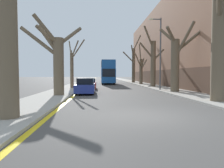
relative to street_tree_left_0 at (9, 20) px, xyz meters
The scene contains 17 objects.
ground_plane 6.65m from the street_tree_left_0, ahead, with size 300.00×300.00×0.00m, color #4C4947.
sidewalk_left 50.58m from the street_tree_left_0, 90.55° to the left, with size 3.17×120.00×0.12m, color #A39E93.
sidewalk_right 51.82m from the street_tree_left_0, 77.39° to the left, with size 3.17×120.00×0.12m, color #A39E93.
building_facade_right 32.77m from the street_tree_left_0, 56.85° to the left, with size 10.08×40.98×13.26m.
kerb_line_stripe 50.60m from the street_tree_left_0, 88.55° to the left, with size 0.24×120.00×0.01m, color yellow.
street_tree_left_0 is the anchor object (origin of this frame).
street_tree_left_1 8.68m from the street_tree_left_0, 90.57° to the left, with size 4.85×3.62×6.29m.
street_tree_left_2 17.65m from the street_tree_left_0, 90.09° to the left, with size 2.49×4.16×6.32m.
street_tree_right_0 11.67m from the street_tree_left_0, 20.71° to the left, with size 3.40×3.09×7.39m.
street_tree_right_1 15.77m from the street_tree_left_0, 45.98° to the left, with size 3.96×2.37×6.78m.
street_tree_right_2 22.62m from the street_tree_left_0, 61.21° to the left, with size 3.64×1.47×8.44m.
street_tree_right_3 29.38m from the street_tree_left_0, 68.46° to the left, with size 2.56×3.04×7.01m.
street_tree_right_4 36.35m from the street_tree_left_0, 72.95° to the left, with size 3.78×2.82×9.86m.
double_decker_bus 31.39m from the street_tree_left_0, 80.91° to the left, with size 2.49×10.40×4.36m.
parked_car_0 11.63m from the street_tree_left_0, 79.19° to the left, with size 1.70×4.23×1.46m.
parked_car_1 17.40m from the street_tree_left_0, 82.94° to the left, with size 1.71×4.24×1.33m.
lamp_post 17.22m from the street_tree_left_0, 54.15° to the left, with size 1.40×0.20×8.03m.
Camera 1 is at (-1.93, -8.38, 1.79)m, focal length 32.00 mm.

